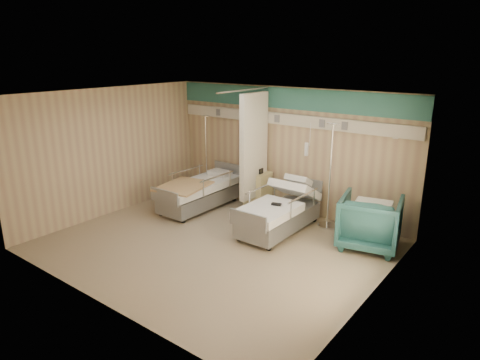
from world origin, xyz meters
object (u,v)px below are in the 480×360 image
(bed_left, at_px, (199,195))
(visitor_armchair, at_px, (370,222))
(iv_stand_left, at_px, (207,180))
(bed_right, at_px, (279,216))
(iv_stand_right, at_px, (328,206))
(bedside_cabinet, at_px, (258,190))

(bed_left, xyz_separation_m, visitor_armchair, (3.93, 0.40, 0.18))
(iv_stand_left, bearing_deg, visitor_armchair, -5.52)
(bed_right, bearing_deg, visitor_armchair, 12.86)
(bed_left, relative_size, iv_stand_right, 0.99)
(iv_stand_left, bearing_deg, bed_left, -59.74)
(visitor_armchair, xyz_separation_m, iv_stand_left, (-4.41, 0.43, -0.08))
(bed_right, relative_size, bedside_cabinet, 2.54)
(bed_left, height_order, visitor_armchair, visitor_armchair)
(bed_left, height_order, bedside_cabinet, bedside_cabinet)
(visitor_armchair, bearing_deg, iv_stand_right, -34.33)
(bed_left, bearing_deg, iv_stand_left, 120.26)
(bedside_cabinet, distance_m, iv_stand_left, 1.53)
(bed_right, distance_m, bedside_cabinet, 1.46)
(bed_right, xyz_separation_m, bedside_cabinet, (-1.15, 0.90, 0.11))
(iv_stand_right, bearing_deg, visitor_armchair, -21.95)
(bedside_cabinet, height_order, iv_stand_left, iv_stand_left)
(bed_right, height_order, bed_left, same)
(bedside_cabinet, xyz_separation_m, visitor_armchair, (2.88, -0.50, 0.07))
(bed_left, relative_size, iv_stand_left, 1.06)
(iv_stand_right, bearing_deg, bed_left, -164.13)
(bed_right, relative_size, visitor_armchair, 1.98)
(iv_stand_left, bearing_deg, bed_right, -17.07)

